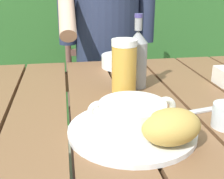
{
  "coord_description": "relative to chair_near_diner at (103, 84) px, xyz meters",
  "views": [
    {
      "loc": [
        -0.08,
        -0.74,
        1.09
      ],
      "look_at": [
        0.03,
        -0.05,
        0.83
      ],
      "focal_mm": 47.75,
      "sensor_mm": 36.0,
      "label": 1
    }
  ],
  "objects": [
    {
      "name": "beer_bottle",
      "position": [
        0.01,
        -0.78,
        0.36
      ],
      "size": [
        0.06,
        0.06,
        0.23
      ],
      "color": "gray",
      "rests_on": "dining_table"
    },
    {
      "name": "beer_glass",
      "position": [
        -0.04,
        -0.83,
        0.34
      ],
      "size": [
        0.08,
        0.08,
        0.17
      ],
      "color": "gold",
      "rests_on": "dining_table"
    },
    {
      "name": "table_knife",
      "position": [
        0.08,
        -1.01,
        0.26
      ],
      "size": [
        0.16,
        0.05,
        0.01
      ],
      "color": "silver",
      "rests_on": "dining_table"
    },
    {
      "name": "soup_bowl",
      "position": [
        -0.08,
        -1.08,
        0.3
      ],
      "size": [
        0.2,
        0.15,
        0.07
      ],
      "color": "white",
      "rests_on": "serving_plate"
    },
    {
      "name": "person_eating",
      "position": [
        -0.0,
        -0.2,
        0.23
      ],
      "size": [
        0.48,
        0.47,
        1.25
      ],
      "color": "#273049",
      "rests_on": "ground_plane"
    },
    {
      "name": "bread_roll",
      "position": [
        -0.01,
        -1.16,
        0.31
      ],
      "size": [
        0.15,
        0.13,
        0.07
      ],
      "color": "#BE9846",
      "rests_on": "serving_plate"
    },
    {
      "name": "dining_table",
      "position": [
        -0.14,
        -0.94,
        0.17
      ],
      "size": [
        1.44,
        0.99,
        0.76
      ],
      "color": "brown",
      "rests_on": "ground_plane"
    },
    {
      "name": "serving_plate",
      "position": [
        -0.08,
        -1.08,
        0.26
      ],
      "size": [
        0.29,
        0.29,
        0.01
      ],
      "color": "white",
      "rests_on": "dining_table"
    },
    {
      "name": "diner_bowl",
      "position": [
        0.0,
        -0.55,
        0.28
      ],
      "size": [
        0.15,
        0.15,
        0.05
      ],
      "color": "white",
      "rests_on": "dining_table"
    },
    {
      "name": "chair_near_diner",
      "position": [
        0.0,
        0.0,
        0.0
      ],
      "size": [
        0.43,
        0.43,
        1.06
      ],
      "color": "brown",
      "rests_on": "ground_plane"
    }
  ]
}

